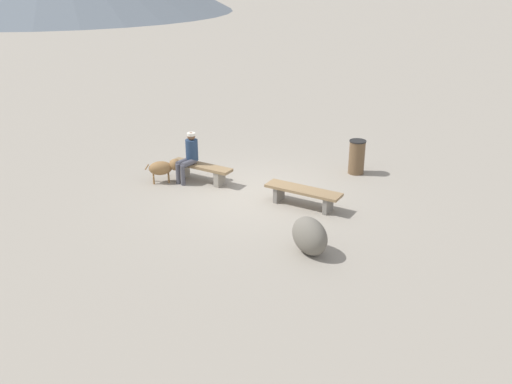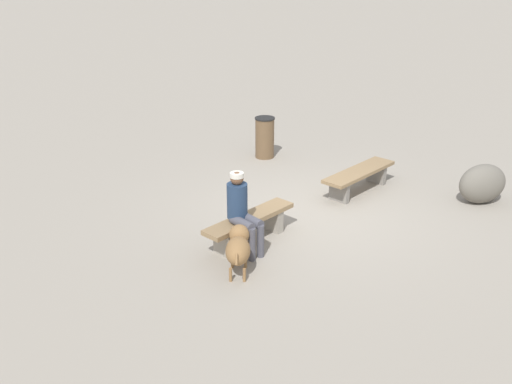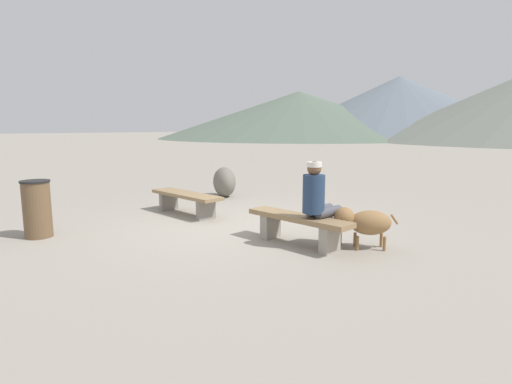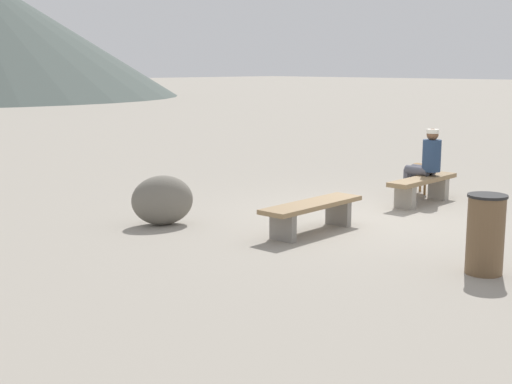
# 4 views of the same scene
# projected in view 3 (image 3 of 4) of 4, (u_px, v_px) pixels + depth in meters

# --- Properties ---
(ground) EXTENTS (210.00, 210.00, 0.06)m
(ground) POSITION_uv_depth(u_px,v_px,m) (231.00, 228.00, 7.28)
(ground) COLOR gray
(bench_left) EXTENTS (1.83, 0.56, 0.43)m
(bench_left) POSITION_uv_depth(u_px,v_px,m) (186.00, 199.00, 8.20)
(bench_left) COLOR gray
(bench_left) RESTS_ON ground
(bench_right) EXTENTS (1.75, 0.47, 0.45)m
(bench_right) POSITION_uv_depth(u_px,v_px,m) (298.00, 224.00, 6.10)
(bench_right) COLOR gray
(bench_right) RESTS_ON ground
(seated_person) EXTENTS (0.35, 0.66, 1.26)m
(seated_person) POSITION_uv_depth(u_px,v_px,m) (319.00, 199.00, 5.91)
(seated_person) COLOR navy
(seated_person) RESTS_ON ground
(dog) EXTENTS (0.75, 0.75, 0.60)m
(dog) POSITION_uv_depth(u_px,v_px,m) (363.00, 222.00, 5.90)
(dog) COLOR olive
(dog) RESTS_ON ground
(trash_bin) EXTENTS (0.44, 0.44, 0.91)m
(trash_bin) POSITION_uv_depth(u_px,v_px,m) (37.00, 209.00, 6.51)
(trash_bin) COLOR brown
(trash_bin) RESTS_ON ground
(boulder) EXTENTS (1.06, 0.89, 0.73)m
(boulder) POSITION_uv_depth(u_px,v_px,m) (224.00, 182.00, 10.30)
(boulder) COLOR #6B665B
(boulder) RESTS_ON ground
(distant_peak_1) EXTENTS (38.14, 38.14, 8.80)m
(distant_peak_1) POSITION_uv_depth(u_px,v_px,m) (399.00, 107.00, 59.63)
(distant_peak_1) COLOR slate
(distant_peak_1) RESTS_ON ground
(distant_peak_4) EXTENTS (40.39, 40.39, 6.68)m
(distant_peak_4) POSITION_uv_depth(u_px,v_px,m) (299.00, 115.00, 60.17)
(distant_peak_4) COLOR #566656
(distant_peak_4) RESTS_ON ground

